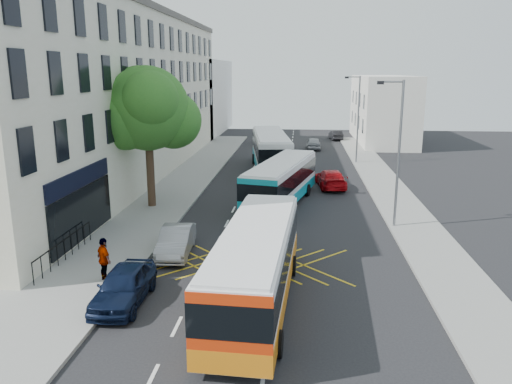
% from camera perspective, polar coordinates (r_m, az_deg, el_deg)
% --- Properties ---
extents(ground, '(120.00, 120.00, 0.00)m').
position_cam_1_polar(ground, '(17.64, 1.48, -15.55)').
color(ground, black).
rests_on(ground, ground).
extents(pavement_left, '(5.00, 70.00, 0.15)m').
position_cam_1_polar(pavement_left, '(32.92, -11.77, -1.63)').
color(pavement_left, gray).
rests_on(pavement_left, ground).
extents(pavement_right, '(3.00, 70.00, 0.15)m').
position_cam_1_polar(pavement_right, '(32.22, 16.65, -2.26)').
color(pavement_right, gray).
rests_on(pavement_right, ground).
extents(terrace_main, '(8.30, 45.00, 13.50)m').
position_cam_1_polar(terrace_main, '(42.59, -15.75, 10.70)').
color(terrace_main, beige).
rests_on(terrace_main, ground).
extents(terrace_far, '(8.00, 20.00, 10.00)m').
position_cam_1_polar(terrace_far, '(72.02, -7.05, 10.74)').
color(terrace_far, silver).
rests_on(terrace_far, ground).
extents(building_right, '(6.00, 18.00, 8.00)m').
position_cam_1_polar(building_right, '(64.33, 14.22, 9.19)').
color(building_right, silver).
rests_on(building_right, ground).
extents(street_tree, '(6.30, 5.70, 8.80)m').
position_cam_1_polar(street_tree, '(31.84, -12.36, 9.21)').
color(street_tree, '#382619').
rests_on(street_tree, pavement_left).
extents(lamp_near, '(1.45, 0.15, 8.00)m').
position_cam_1_polar(lamp_near, '(28.15, 15.86, 5.02)').
color(lamp_near, slate).
rests_on(lamp_near, pavement_right).
extents(lamp_far, '(1.45, 0.15, 8.00)m').
position_cam_1_polar(lamp_far, '(47.82, 11.49, 8.64)').
color(lamp_far, slate).
rests_on(lamp_far, pavement_right).
extents(railings, '(0.08, 5.60, 1.14)m').
position_cam_1_polar(railings, '(24.53, -21.04, -6.03)').
color(railings, black).
rests_on(railings, pavement_left).
extents(bus_near, '(3.03, 10.66, 2.96)m').
position_cam_1_polar(bus_near, '(18.83, -0.01, -8.32)').
color(bus_near, silver).
rests_on(bus_near, ground).
extents(bus_mid, '(4.68, 10.56, 2.89)m').
position_cam_1_polar(bus_mid, '(32.70, 2.90, 1.16)').
color(bus_mid, silver).
rests_on(bus_mid, ground).
extents(bus_far, '(4.27, 12.07, 3.32)m').
position_cam_1_polar(bus_far, '(44.00, 1.69, 4.73)').
color(bus_far, silver).
rests_on(bus_far, ground).
extents(motorbike, '(0.68, 2.22, 1.97)m').
position_cam_1_polar(motorbike, '(16.51, -1.55, -14.09)').
color(motorbike, black).
rests_on(motorbike, ground).
extents(parked_car_blue, '(1.71, 4.18, 1.42)m').
position_cam_1_polar(parked_car_blue, '(19.82, -14.86, -10.31)').
color(parked_car_blue, black).
rests_on(parked_car_blue, ground).
extents(parked_car_silver, '(1.70, 4.14, 1.33)m').
position_cam_1_polar(parked_car_silver, '(24.32, -9.13, -5.56)').
color(parked_car_silver, '#919498').
rests_on(parked_car_silver, ground).
extents(red_hatchback, '(2.45, 4.89, 1.37)m').
position_cam_1_polar(red_hatchback, '(38.05, 8.52, 1.52)').
color(red_hatchback, '#AD070C').
rests_on(red_hatchback, ground).
extents(distant_car_grey, '(2.92, 5.50, 1.47)m').
position_cam_1_polar(distant_car_grey, '(60.67, 1.78, 6.24)').
color(distant_car_grey, '#464A4F').
rests_on(distant_car_grey, ground).
extents(distant_car_silver, '(1.60, 3.94, 1.34)m').
position_cam_1_polar(distant_car_silver, '(56.58, 6.62, 5.55)').
color(distant_car_silver, '#9C9EA3').
rests_on(distant_car_silver, ground).
extents(distant_car_dark, '(1.72, 3.82, 1.22)m').
position_cam_1_polar(distant_car_dark, '(64.87, 9.10, 6.45)').
color(distant_car_dark, black).
rests_on(distant_car_dark, ground).
extents(pedestrian_far, '(1.09, 1.07, 1.84)m').
position_cam_1_polar(pedestrian_far, '(21.60, -16.96, -7.38)').
color(pedestrian_far, gray).
rests_on(pedestrian_far, pavement_left).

